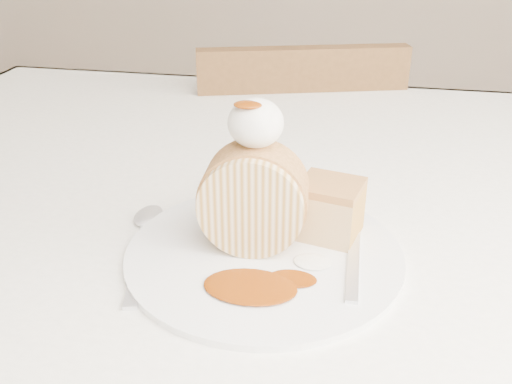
# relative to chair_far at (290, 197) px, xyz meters

# --- Properties ---
(table) EXTENTS (1.40, 0.90, 0.75)m
(table) POSITION_rel_chair_far_xyz_m (0.10, -0.48, 0.19)
(table) COLOR white
(table) RESTS_ON ground
(chair_far) EXTENTS (0.49, 0.49, 0.83)m
(chair_far) POSITION_rel_chair_far_xyz_m (0.00, 0.00, 0.00)
(chair_far) COLOR brown
(chair_far) RESTS_ON ground
(plate) EXTENTS (0.33, 0.33, 0.01)m
(plate) POSITION_rel_chair_far_xyz_m (0.05, -0.66, 0.28)
(plate) COLOR white
(plate) RESTS_ON table
(roulade_slice) EXTENTS (0.10, 0.06, 0.10)m
(roulade_slice) POSITION_rel_chair_far_xyz_m (0.04, -0.65, 0.33)
(roulade_slice) COLOR beige
(roulade_slice) RESTS_ON plate
(cake_chunk) EXTENTS (0.07, 0.07, 0.05)m
(cake_chunk) POSITION_rel_chair_far_xyz_m (0.11, -0.61, 0.31)
(cake_chunk) COLOR #BC7A47
(cake_chunk) RESTS_ON plate
(whipped_cream) EXTENTS (0.05, 0.05, 0.05)m
(whipped_cream) POSITION_rel_chair_far_xyz_m (0.04, -0.64, 0.41)
(whipped_cream) COLOR white
(whipped_cream) RESTS_ON roulade_slice
(caramel_drizzle) EXTENTS (0.03, 0.02, 0.01)m
(caramel_drizzle) POSITION_rel_chair_far_xyz_m (0.04, -0.65, 0.43)
(caramel_drizzle) COLOR #6C2A04
(caramel_drizzle) RESTS_ON whipped_cream
(caramel_pool) EXTENTS (0.10, 0.07, 0.00)m
(caramel_pool) POSITION_rel_chair_far_xyz_m (0.05, -0.72, 0.29)
(caramel_pool) COLOR #6C2A04
(caramel_pool) RESTS_ON plate
(fork) EXTENTS (0.02, 0.16, 0.00)m
(fork) POSITION_rel_chair_far_xyz_m (0.14, -0.67, 0.29)
(fork) COLOR silver
(fork) RESTS_ON plate
(spoon) EXTENTS (0.07, 0.17, 0.00)m
(spoon) POSITION_rel_chair_far_xyz_m (-0.06, -0.70, 0.28)
(spoon) COLOR silver
(spoon) RESTS_ON table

